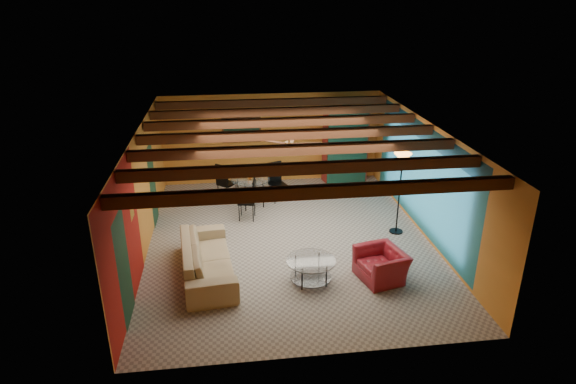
{
  "coord_description": "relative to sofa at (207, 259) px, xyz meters",
  "views": [
    {
      "loc": [
        -1.36,
        -10.24,
        5.48
      ],
      "look_at": [
        0.0,
        0.2,
        1.15
      ],
      "focal_mm": 30.7,
      "sensor_mm": 36.0,
      "label": 1
    }
  ],
  "objects": [
    {
      "name": "armoire",
      "position": [
        4.07,
        4.98,
        0.72
      ],
      "size": [
        1.35,
        0.87,
        2.19
      ],
      "primitive_type": "cube",
      "rotation": [
        0.0,
        0.0,
        0.22
      ],
      "color": "maroon",
      "rests_on": "ground"
    },
    {
      "name": "coffee_table",
      "position": [
        2.07,
        -0.55,
        -0.12
      ],
      "size": [
        1.1,
        1.1,
        0.51
      ],
      "primitive_type": null,
      "rotation": [
        0.0,
        0.0,
        0.11
      ],
      "color": "silver",
      "rests_on": "ground"
    },
    {
      "name": "painting",
      "position": [
        0.97,
        5.24,
        1.28
      ],
      "size": [
        1.05,
        0.03,
        0.65
      ],
      "primitive_type": "cube",
      "color": "black",
      "rests_on": "wall_back"
    },
    {
      "name": "room",
      "position": [
        1.87,
        1.39,
        1.99
      ],
      "size": [
        6.52,
        8.01,
        2.71
      ],
      "color": "gray",
      "rests_on": "ground"
    },
    {
      "name": "vase",
      "position": [
        1.1,
        3.41,
        0.81
      ],
      "size": [
        0.22,
        0.22,
        0.18
      ],
      "primitive_type": "imported",
      "rotation": [
        0.0,
        0.0,
        -0.27
      ],
      "color": "orange",
      "rests_on": "dining_table"
    },
    {
      "name": "floor_lamp",
      "position": [
        4.52,
        1.37,
        0.64
      ],
      "size": [
        0.53,
        0.53,
        2.03
      ],
      "primitive_type": null,
      "rotation": [
        0.0,
        0.0,
        -0.35
      ],
      "color": "black",
      "rests_on": "ground"
    },
    {
      "name": "potted_plant",
      "position": [
        4.07,
        4.98,
        2.04
      ],
      "size": [
        0.48,
        0.45,
        0.44
      ],
      "primitive_type": "imported",
      "rotation": [
        0.0,
        0.0,
        0.32
      ],
      "color": "#26661E",
      "rests_on": "armoire"
    },
    {
      "name": "ceiling_fan",
      "position": [
        1.87,
        1.28,
        1.99
      ],
      "size": [
        1.5,
        1.5,
        0.44
      ],
      "primitive_type": null,
      "color": "#472614",
      "rests_on": "ceiling"
    },
    {
      "name": "sofa",
      "position": [
        0.0,
        0.0,
        0.0
      ],
      "size": [
        1.25,
        2.63,
        0.74
      ],
      "primitive_type": "imported",
      "rotation": [
        0.0,
        0.0,
        1.67
      ],
      "color": "#9C8865",
      "rests_on": "ground"
    },
    {
      "name": "armchair",
      "position": [
        3.51,
        -0.61,
        -0.06
      ],
      "size": [
        1.06,
        1.15,
        0.63
      ],
      "primitive_type": "imported",
      "rotation": [
        0.0,
        0.0,
        -1.32
      ],
      "color": "maroon",
      "rests_on": "ground"
    },
    {
      "name": "dining_table",
      "position": [
        1.1,
        3.41,
        0.17
      ],
      "size": [
        2.68,
        2.68,
        1.09
      ],
      "primitive_type": null,
      "rotation": [
        0.0,
        0.0,
        0.35
      ],
      "color": "white",
      "rests_on": "ground"
    }
  ]
}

